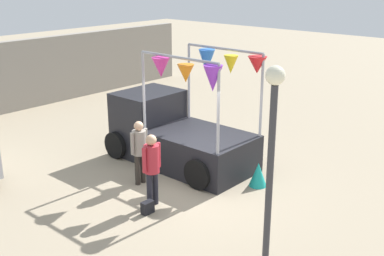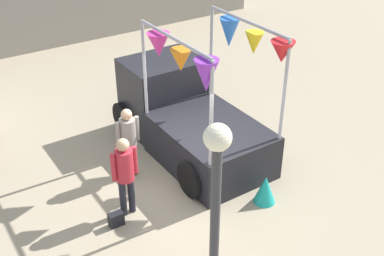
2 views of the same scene
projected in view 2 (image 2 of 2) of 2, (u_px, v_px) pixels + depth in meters
ground_plane at (181, 184)px, 10.13m from camera, size 60.00×60.00×0.00m
vendor_truck at (185, 111)px, 11.09m from camera, size 2.36×4.08×3.15m
person_customer at (125, 170)px, 8.85m from camera, size 0.53×0.34×1.68m
person_vendor at (128, 137)px, 9.92m from camera, size 0.53×0.34×1.62m
handbag at (116, 219)px, 8.98m from camera, size 0.28×0.16×0.28m
street_lamp at (215, 215)px, 5.69m from camera, size 0.32×0.32×3.64m
brick_boundary_wall at (33, 13)px, 16.11m from camera, size 18.00×0.36×2.60m
folded_kite_bundle_teal at (265, 189)px, 9.50m from camera, size 0.53×0.53×0.60m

